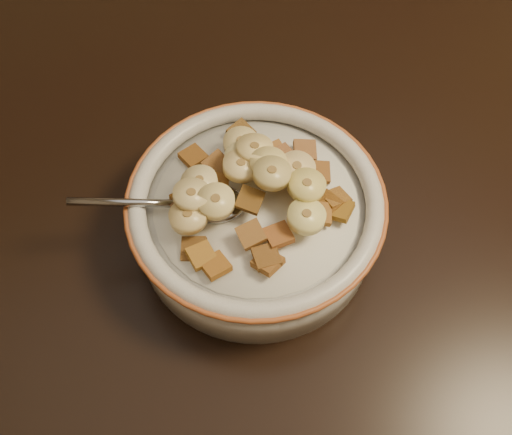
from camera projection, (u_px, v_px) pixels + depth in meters
name	position (u px, v px, depth m)	size (l,w,h in m)	color
floor	(335.00, 362.00, 1.28)	(4.00, 4.50, 0.10)	#422816
table	(419.00, 138.00, 0.62)	(1.40, 0.90, 0.04)	black
chair	(156.00, 39.00, 1.15)	(0.37, 0.37, 0.85)	black
cereal_bowl	(256.00, 220.00, 0.51)	(0.21, 0.21, 0.05)	white
milk	(256.00, 205.00, 0.49)	(0.18, 0.18, 0.00)	white
spoon	(216.00, 204.00, 0.48)	(0.04, 0.05, 0.01)	gray
cereal_square_0	(289.00, 167.00, 0.49)	(0.02, 0.02, 0.01)	#954C1C
cereal_square_1	(283.00, 156.00, 0.50)	(0.02, 0.02, 0.01)	#94582E
cereal_square_2	(319.00, 213.00, 0.47)	(0.02, 0.02, 0.01)	brown
cereal_square_3	(318.00, 172.00, 0.50)	(0.02, 0.02, 0.01)	brown
cereal_square_4	(268.00, 262.00, 0.45)	(0.02, 0.02, 0.01)	brown
cereal_square_5	(327.00, 204.00, 0.48)	(0.02, 0.02, 0.01)	brown
cereal_square_6	(251.00, 234.00, 0.46)	(0.02, 0.02, 0.01)	brown
cereal_square_7	(217.00, 164.00, 0.50)	(0.02, 0.02, 0.01)	#935930
cereal_square_8	(194.00, 249.00, 0.46)	(0.02, 0.02, 0.01)	brown
cereal_square_9	(215.00, 265.00, 0.45)	(0.02, 0.02, 0.01)	brown
cereal_square_10	(267.00, 257.00, 0.45)	(0.02, 0.02, 0.01)	brown
cereal_square_11	(250.00, 200.00, 0.46)	(0.02, 0.02, 0.01)	brown
cereal_square_12	(305.00, 150.00, 0.51)	(0.02, 0.02, 0.01)	#935B2E
cereal_square_13	(243.00, 154.00, 0.50)	(0.02, 0.02, 0.01)	brown
cereal_square_14	(186.00, 199.00, 0.48)	(0.02, 0.02, 0.01)	brown
cereal_square_15	(241.00, 132.00, 0.52)	(0.02, 0.02, 0.01)	brown
cereal_square_16	(340.00, 210.00, 0.47)	(0.02, 0.02, 0.01)	brown
cereal_square_17	(193.00, 157.00, 0.51)	(0.02, 0.02, 0.01)	brown
cereal_square_18	(279.00, 235.00, 0.46)	(0.02, 0.02, 0.01)	#9C531F
cereal_square_19	(201.00, 255.00, 0.45)	(0.02, 0.02, 0.01)	#96681A
cereal_square_20	(336.00, 199.00, 0.48)	(0.02, 0.02, 0.01)	#91621E
cereal_square_21	(212.00, 203.00, 0.47)	(0.02, 0.02, 0.01)	brown
cereal_square_22	(276.00, 172.00, 0.48)	(0.02, 0.02, 0.01)	olive
cereal_square_23	(217.00, 184.00, 0.48)	(0.02, 0.02, 0.01)	brown
cereal_square_24	(274.00, 178.00, 0.48)	(0.02, 0.02, 0.01)	#955830
cereal_square_25	(274.00, 153.00, 0.51)	(0.02, 0.02, 0.01)	#965C1F
cereal_square_26	(301.00, 179.00, 0.49)	(0.02, 0.02, 0.01)	brown
cereal_square_27	(187.00, 206.00, 0.47)	(0.02, 0.02, 0.01)	brown
banana_slice_0	(200.00, 183.00, 0.47)	(0.03, 0.03, 0.01)	#C9B77D
banana_slice_1	(306.00, 217.00, 0.45)	(0.03, 0.03, 0.01)	#FFF496
banana_slice_2	(307.00, 186.00, 0.46)	(0.03, 0.03, 0.01)	#F7DE77
banana_slice_3	(241.00, 143.00, 0.50)	(0.03, 0.03, 0.01)	#D1C387
banana_slice_4	(188.00, 216.00, 0.46)	(0.03, 0.03, 0.01)	#DBB96C
banana_slice_5	(255.00, 149.00, 0.48)	(0.03, 0.03, 0.01)	#F5D38D
banana_slice_6	(241.00, 166.00, 0.47)	(0.03, 0.03, 0.01)	#F0CD74
banana_slice_7	(297.00, 169.00, 0.48)	(0.03, 0.03, 0.01)	beige
banana_slice_8	(272.00, 173.00, 0.46)	(0.03, 0.03, 0.01)	#D4B87E
banana_slice_9	(216.00, 201.00, 0.46)	(0.03, 0.03, 0.01)	#EFDD89
banana_slice_10	(268.00, 164.00, 0.47)	(0.03, 0.03, 0.01)	#F7EC8F
banana_slice_11	(192.00, 195.00, 0.46)	(0.03, 0.03, 0.01)	#F9D993
banana_slice_12	(242.00, 159.00, 0.48)	(0.03, 0.03, 0.01)	#CEBA7D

